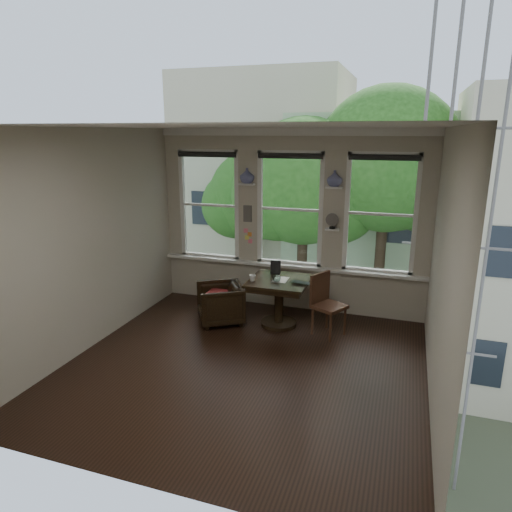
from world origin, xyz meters
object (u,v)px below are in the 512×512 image
(table, at_px, (279,303))
(armchair_left, at_px, (220,303))
(laptop, at_px, (301,284))
(mug, at_px, (252,278))
(side_chair_right, at_px, (329,306))

(table, distance_m, armchair_left, 0.93)
(armchair_left, xyz_separation_m, laptop, (1.28, 0.05, 0.45))
(laptop, xyz_separation_m, mug, (-0.74, -0.05, 0.03))
(mug, bearing_deg, armchair_left, 179.74)
(laptop, relative_size, mug, 3.18)
(armchair_left, relative_size, mug, 6.78)
(armchair_left, distance_m, laptop, 1.36)
(table, distance_m, laptop, 0.55)
(armchair_left, bearing_deg, mug, 58.42)
(table, relative_size, armchair_left, 1.29)
(side_chair_right, height_order, mug, side_chair_right)
(table, xyz_separation_m, armchair_left, (-0.91, -0.19, -0.06))
(armchair_left, height_order, side_chair_right, side_chair_right)
(armchair_left, relative_size, laptop, 2.13)
(table, height_order, armchair_left, table)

